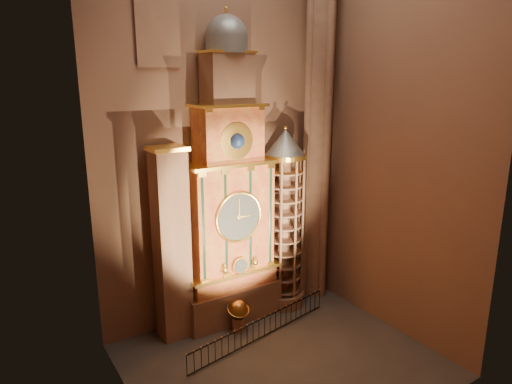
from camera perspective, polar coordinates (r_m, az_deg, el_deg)
floor at (r=23.79m, az=3.16°, el=-20.29°), size 14.00×14.00×0.00m
wall_back at (r=24.80m, az=-4.69°, el=8.48°), size 22.00×0.00×22.00m
wall_left at (r=16.63m, az=-16.36°, el=5.06°), size 0.00×22.00×22.00m
wall_right at (r=24.51m, az=17.07°, el=7.83°), size 0.00×22.00×22.00m
astronomical_clock at (r=24.73m, az=-3.35°, el=-1.73°), size 5.60×2.41×16.70m
portrait_tower at (r=23.84m, az=-10.50°, el=-6.45°), size 1.80×1.60×10.20m
stair_turret at (r=26.74m, az=3.53°, el=-3.64°), size 2.50×2.50×10.80m
gothic_pier at (r=27.40m, az=7.80°, el=8.95°), size 2.04×2.04×22.00m
stained_glass_window at (r=23.46m, az=-12.30°, el=21.35°), size 2.20×0.14×5.20m
celestial_globe at (r=25.53m, az=-2.23°, el=-14.83°), size 1.23×1.16×1.79m
iron_railing at (r=25.04m, az=0.72°, el=-16.66°), size 9.35×1.74×1.14m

